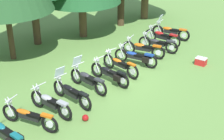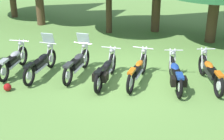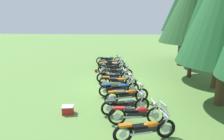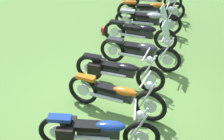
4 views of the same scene
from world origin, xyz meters
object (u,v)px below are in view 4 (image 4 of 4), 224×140
(motorcycle_2, at_px, (148,20))
(motorcycle_4, at_px, (141,51))
(motorcycle_3, at_px, (141,32))
(motorcycle_5, at_px, (117,70))
(dropped_helmet, at_px, (104,30))
(motorcycle_1, at_px, (152,9))
(motorcycle_6, at_px, (116,95))
(motorcycle_7, at_px, (96,131))

(motorcycle_2, bearing_deg, motorcycle_4, -86.27)
(motorcycle_3, relative_size, motorcycle_4, 1.01)
(motorcycle_5, bearing_deg, motorcycle_3, 90.87)
(dropped_helmet, bearing_deg, motorcycle_1, 145.68)
(motorcycle_3, xyz_separation_m, motorcycle_6, (3.28, 0.47, -0.02))
(motorcycle_4, height_order, motorcycle_6, motorcycle_4)
(motorcycle_1, height_order, motorcycle_4, motorcycle_4)
(motorcycle_2, height_order, dropped_helmet, motorcycle_2)
(motorcycle_4, distance_m, motorcycle_7, 3.33)
(motorcycle_6, height_order, dropped_helmet, motorcycle_6)
(motorcycle_3, xyz_separation_m, motorcycle_7, (4.51, 0.54, -0.02))
(motorcycle_2, relative_size, motorcycle_7, 0.97)
(motorcycle_1, distance_m, motorcycle_2, 1.06)
(motorcycle_3, distance_m, motorcycle_6, 3.32)
(motorcycle_2, xyz_separation_m, motorcycle_3, (1.04, 0.07, 0.01))
(motorcycle_2, bearing_deg, motorcycle_7, -91.14)
(motorcycle_5, height_order, dropped_helmet, motorcycle_5)
(motorcycle_3, relative_size, dropped_helmet, 9.20)
(motorcycle_6, bearing_deg, motorcycle_1, 99.32)
(motorcycle_1, distance_m, dropped_helmet, 2.00)
(motorcycle_2, bearing_deg, motorcycle_6, -90.23)
(motorcycle_7, bearing_deg, dropped_helmet, 94.75)
(motorcycle_1, distance_m, motorcycle_4, 3.33)
(motorcycle_6, distance_m, dropped_helmet, 4.17)
(motorcycle_3, bearing_deg, motorcycle_6, -83.10)
(motorcycle_1, distance_m, motorcycle_5, 4.39)
(motorcycle_5, height_order, motorcycle_6, motorcycle_6)
(motorcycle_1, xyz_separation_m, motorcycle_6, (5.37, 0.72, 0.01))
(motorcycle_2, bearing_deg, dropped_helmet, -162.91)
(motorcycle_5, bearing_deg, motorcycle_4, 75.14)
(motorcycle_2, distance_m, motorcycle_6, 4.36)
(motorcycle_2, xyz_separation_m, motorcycle_5, (3.33, 0.19, -0.01))
(motorcycle_2, relative_size, motorcycle_5, 0.96)
(motorcycle_4, bearing_deg, dropped_helmet, 135.78)
(motorcycle_7, relative_size, dropped_helmet, 9.08)
(motorcycle_2, bearing_deg, motorcycle_1, 92.55)
(motorcycle_3, xyz_separation_m, dropped_helmet, (-0.45, -1.37, -0.34))
(motorcycle_1, xyz_separation_m, dropped_helmet, (1.63, -1.12, -0.31))
(motorcycle_4, distance_m, motorcycle_6, 2.10)
(motorcycle_1, relative_size, motorcycle_5, 0.99)
(motorcycle_5, xyz_separation_m, dropped_helmet, (-2.74, -1.49, -0.31))
(motorcycle_1, xyz_separation_m, motorcycle_7, (6.60, 0.79, 0.01))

